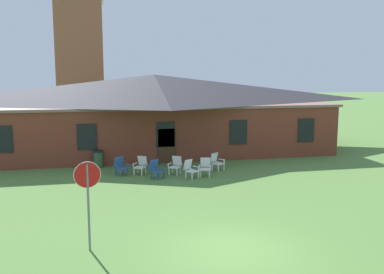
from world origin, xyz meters
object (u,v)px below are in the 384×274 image
Objects in this scene: lawn_chair_middle at (176,165)px; trash_bin at (98,159)px; lawn_chair_near_door at (141,165)px; lawn_chair_under_eave at (216,161)px; stop_sign at (88,188)px; lawn_chair_by_porch at (121,166)px; lawn_chair_far_side at (205,167)px; lawn_chair_right_end at (190,169)px; lawn_chair_left_end at (156,169)px.

lawn_chair_middle is 4.77m from trash_bin.
lawn_chair_near_door is 1.00× the size of lawn_chair_under_eave.
stop_sign is 2.88× the size of lawn_chair_by_porch.
lawn_chair_far_side is at bearing 55.93° from stop_sign.
trash_bin reaches higher than lawn_chair_far_side.
lawn_chair_under_eave is 0.98× the size of trash_bin.
lawn_chair_by_porch is 3.77m from lawn_chair_right_end.
stop_sign is at bearing -110.28° from lawn_chair_left_end.
stop_sign reaches higher than lawn_chair_by_porch.
stop_sign is at bearing -120.77° from lawn_chair_right_end.
lawn_chair_middle is 1.00× the size of lawn_chair_under_eave.
lawn_chair_left_end is 1.00× the size of lawn_chair_middle.
lawn_chair_by_porch and lawn_chair_far_side have the same top height.
lawn_chair_by_porch is (1.43, 9.70, -1.47)m from stop_sign.
lawn_chair_middle is at bearing -11.83° from lawn_chair_near_door.
lawn_chair_middle is 1.00× the size of lawn_chair_far_side.
lawn_chair_left_end is 2.59m from lawn_chair_far_side.
lawn_chair_by_porch is 1.00× the size of lawn_chair_under_eave.
lawn_chair_far_side is at bearing -31.01° from trash_bin.
stop_sign reaches higher than lawn_chair_left_end.
lawn_chair_near_door is (2.50, 9.68, -1.47)m from stop_sign.
lawn_chair_left_end is at bearing 168.73° from lawn_chair_right_end.
trash_bin is (-2.90, 3.24, -0.00)m from lawn_chair_left_end.
lawn_chair_left_end is at bearing -148.15° from lawn_chair_middle.
stop_sign is 2.88× the size of lawn_chair_right_end.
lawn_chair_middle is at bearing 118.52° from lawn_chair_right_end.
lawn_chair_middle and lawn_chair_under_eave have the same top height.
stop_sign is 9.92m from lawn_chair_by_porch.
lawn_chair_near_door is 1.00× the size of lawn_chair_far_side.
lawn_chair_by_porch is 2.41m from trash_bin.
lawn_chair_left_end is 1.00× the size of lawn_chair_far_side.
trash_bin is (-6.44, 2.10, -0.00)m from lawn_chair_under_eave.
lawn_chair_right_end is at bearing -161.69° from lawn_chair_far_side.
lawn_chair_near_door and lawn_chair_middle have the same top height.
lawn_chair_near_door is 1.00× the size of lawn_chair_right_end.
trash_bin reaches higher than lawn_chair_under_eave.
lawn_chair_right_end is at bearing -140.60° from lawn_chair_under_eave.
lawn_chair_far_side is at bearing -28.48° from lawn_chair_middle.
lawn_chair_near_door is 1.00× the size of lawn_chair_left_end.
lawn_chair_by_porch is 1.07m from lawn_chair_near_door.
lawn_chair_by_porch is 1.00× the size of lawn_chair_right_end.
lawn_chair_under_eave is (0.95, 1.20, 0.00)m from lawn_chair_far_side.
lawn_chair_near_door is at bearing 168.17° from lawn_chair_middle.
lawn_chair_left_end is (3.17, 8.58, -1.47)m from stop_sign.
trash_bin is (-5.49, 3.30, -0.00)m from lawn_chair_far_side.
trash_bin is at bearing 131.83° from lawn_chair_left_end.
lawn_chair_by_porch and lawn_chair_near_door have the same top height.
stop_sign is at bearing -91.31° from trash_bin.
lawn_chair_right_end is (3.48, -1.47, 0.00)m from lawn_chair_by_porch.
lawn_chair_middle is 0.98× the size of trash_bin.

